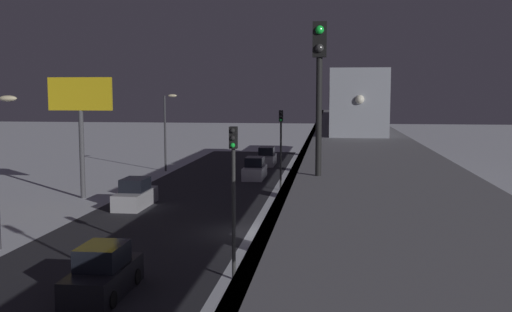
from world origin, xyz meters
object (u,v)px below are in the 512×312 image
(rail_signal, at_px, (319,72))
(commercial_billboard, at_px, (80,106))
(traffic_light_near, at_px, (233,180))
(sedan_silver_2, at_px, (135,195))
(sedan_silver, at_px, (267,158))
(sedan_black, at_px, (103,275))
(traffic_light_mid, at_px, (281,138))
(sedan_white_2, at_px, (255,170))
(subway_train, at_px, (349,98))

(rail_signal, distance_m, commercial_billboard, 31.42)
(rail_signal, distance_m, traffic_light_near, 9.84)
(commercial_billboard, bearing_deg, sedan_silver_2, 151.30)
(commercial_billboard, bearing_deg, sedan_silver, -117.49)
(sedan_black, height_order, traffic_light_mid, traffic_light_mid)
(sedan_black, distance_m, sedan_silver, 41.94)
(rail_signal, bearing_deg, sedan_white_2, -80.11)
(sedan_silver_2, relative_size, commercial_billboard, 0.54)
(traffic_light_near, height_order, traffic_light_mid, same)
(sedan_white_2, xyz_separation_m, traffic_light_near, (-2.90, 29.26, 3.40))
(sedan_black, relative_size, sedan_silver_2, 0.92)
(rail_signal, relative_size, sedan_black, 0.91)
(sedan_silver, relative_size, sedan_white_2, 1.00)
(subway_train, height_order, sedan_black, subway_train)
(sedan_silver_2, height_order, traffic_light_near, traffic_light_near)
(rail_signal, bearing_deg, traffic_light_mid, -83.41)
(traffic_light_near, xyz_separation_m, traffic_light_mid, (0.00, -23.17, 0.00))
(traffic_light_near, xyz_separation_m, commercial_billboard, (14.25, -17.62, 2.63))
(traffic_light_near, relative_size, commercial_billboard, 0.72)
(rail_signal, height_order, traffic_light_mid, rail_signal)
(rail_signal, relative_size, traffic_light_near, 0.62)
(traffic_light_mid, bearing_deg, sedan_silver_2, 41.61)
(traffic_light_mid, distance_m, commercial_billboard, 15.51)
(sedan_silver, height_order, commercial_billboard, commercial_billboard)
(commercial_billboard, bearing_deg, traffic_light_near, 128.95)
(traffic_light_near, distance_m, commercial_billboard, 22.81)
(sedan_white_2, distance_m, traffic_light_near, 29.60)
(sedan_silver, relative_size, traffic_light_near, 0.71)
(rail_signal, xyz_separation_m, sedan_silver_2, (12.92, -23.09, -7.51))
(sedan_silver_2, xyz_separation_m, sedan_white_2, (-6.40, -14.35, -0.00))
(sedan_silver_2, bearing_deg, rail_signal, 119.24)
(traffic_light_near, bearing_deg, traffic_light_mid, -90.00)
(sedan_black, distance_m, commercial_billboard, 23.06)
(sedan_silver_2, bearing_deg, subway_train, -149.25)
(rail_signal, relative_size, traffic_light_mid, 0.62)
(sedan_white_2, bearing_deg, commercial_billboard, -134.27)
(sedan_silver, bearing_deg, rail_signal, -82.19)
(traffic_light_mid, bearing_deg, sedan_white_2, -64.53)
(sedan_black, bearing_deg, sedan_silver, 87.54)
(sedan_silver_2, bearing_deg, sedan_white_2, -114.04)
(sedan_black, xyz_separation_m, sedan_white_2, (-1.80, -31.74, 0.01))
(subway_train, bearing_deg, commercial_billboard, 17.01)
(sedan_black, distance_m, sedan_silver_2, 17.99)
(sedan_white_2, bearing_deg, subway_train, -34.57)
(sedan_silver_2, bearing_deg, commercial_billboard, -28.70)
(sedan_silver_2, xyz_separation_m, commercial_billboard, (4.95, -2.71, 6.03))
(sedan_black, height_order, sedan_silver, same)
(subway_train, bearing_deg, sedan_silver, -62.58)
(sedan_black, distance_m, sedan_white_2, 31.79)
(subway_train, height_order, traffic_light_mid, subway_train)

